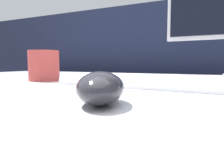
{
  "coord_description": "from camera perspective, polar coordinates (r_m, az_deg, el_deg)",
  "views": [
    {
      "loc": [
        0.11,
        -0.51,
        0.83
      ],
      "look_at": [
        -0.03,
        -0.24,
        0.8
      ],
      "focal_mm": 35.0,
      "sensor_mm": 36.0,
      "label": 1
    }
  ],
  "objects": [
    {
      "name": "computer_mouse_near",
      "position": [
        0.28,
        -2.99,
        -1.0
      ],
      "size": [
        0.1,
        0.12,
        0.04
      ],
      "rotation": [
        0.0,
        0.0,
        0.42
      ],
      "color": "#232328",
      "rests_on": "desk"
    },
    {
      "name": "partition_panel",
      "position": [
        1.24,
        21.6,
        -6.34
      ],
      "size": [
        5.0,
        0.03,
        1.16
      ],
      "color": "black",
      "rests_on": "ground_plane"
    },
    {
      "name": "mug",
      "position": [
        0.69,
        -17.35,
        4.6
      ],
      "size": [
        0.09,
        0.09,
        0.09
      ],
      "color": "#A33833",
      "rests_on": "desk"
    },
    {
      "name": "keyboard",
      "position": [
        0.51,
        8.82,
        0.8
      ],
      "size": [
        0.42,
        0.17,
        0.02
      ],
      "rotation": [
        0.0,
        0.0,
        -0.07
      ],
      "color": "white",
      "rests_on": "desk"
    }
  ]
}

